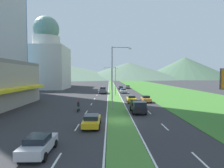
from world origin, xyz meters
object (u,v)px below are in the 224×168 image
(street_lamp_near, at_px, (114,74))
(car_0, at_px, (92,120))
(car_6, at_px, (146,99))
(pickup_truck_1, at_px, (138,107))
(car_2, at_px, (123,91))
(car_4, at_px, (131,99))
(pickup_truck_0, at_px, (103,90))
(street_lamp_far, at_px, (112,77))
(car_1, at_px, (128,87))
(street_lamp_mid, at_px, (114,79))
(car_3, at_px, (121,88))
(car_5, at_px, (39,144))
(motorcycle_rider, at_px, (78,107))

(street_lamp_near, distance_m, car_0, 12.12)
(car_6, bearing_deg, pickup_truck_1, -16.72)
(car_2, bearing_deg, car_0, -9.43)
(car_6, bearing_deg, car_4, -82.54)
(car_0, distance_m, pickup_truck_0, 39.51)
(street_lamp_far, height_order, pickup_truck_0, street_lamp_far)
(street_lamp_near, relative_size, car_1, 2.37)
(street_lamp_mid, height_order, street_lamp_far, street_lamp_far)
(car_3, distance_m, car_6, 37.08)
(street_lamp_mid, bearing_deg, car_2, 67.36)
(car_1, distance_m, car_6, 41.88)
(car_1, height_order, car_2, car_2)
(pickup_truck_0, bearing_deg, street_lamp_near, -174.28)
(street_lamp_far, relative_size, car_5, 2.20)
(street_lamp_far, xyz_separation_m, car_2, (3.53, -14.23, -4.43))
(car_2, height_order, pickup_truck_1, pickup_truck_1)
(car_3, xyz_separation_m, car_5, (-10.18, -64.06, 0.04))
(street_lamp_far, height_order, car_4, street_lamp_far)
(street_lamp_near, bearing_deg, motorcycle_rider, -168.21)
(car_2, relative_size, car_3, 0.96)
(street_lamp_far, height_order, car_0, street_lamp_far)
(car_1, bearing_deg, car_4, -4.42)
(car_0, xyz_separation_m, car_5, (-3.35, -7.47, 0.02))
(car_3, height_order, car_4, car_4)
(car_0, relative_size, pickup_truck_1, 0.85)
(car_4, height_order, car_6, car_4)
(car_0, relative_size, car_2, 1.00)
(motorcycle_rider, bearing_deg, car_3, -11.78)
(car_1, relative_size, car_3, 0.96)
(car_5, bearing_deg, car_4, -21.07)
(car_3, distance_m, car_5, 64.87)
(pickup_truck_1, bearing_deg, street_lamp_mid, -172.53)
(street_lamp_mid, distance_m, pickup_truck_1, 25.40)
(car_0, height_order, car_3, car_0)
(car_6, relative_size, pickup_truck_1, 0.76)
(street_lamp_mid, xyz_separation_m, car_6, (6.83, -13.00, -4.21))
(car_2, bearing_deg, car_5, -11.85)
(car_4, bearing_deg, motorcycle_rider, -44.80)
(car_3, xyz_separation_m, pickup_truck_1, (-0.18, -48.80, 0.26))
(street_lamp_near, distance_m, car_6, 13.02)
(street_lamp_mid, relative_size, motorcycle_rider, 4.22)
(pickup_truck_1, bearing_deg, car_6, 163.28)
(car_2, distance_m, pickup_truck_1, 32.98)
(street_lamp_mid, height_order, car_3, street_lamp_mid)
(car_0, bearing_deg, street_lamp_far, -3.38)
(motorcycle_rider, bearing_deg, car_2, -17.28)
(car_5, xyz_separation_m, car_6, (13.56, 27.13, -0.01))
(car_1, distance_m, motorcycle_rider, 54.03)
(motorcycle_rider, bearing_deg, car_6, -51.67)
(car_0, xyz_separation_m, car_4, (6.94, 19.23, 0.04))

